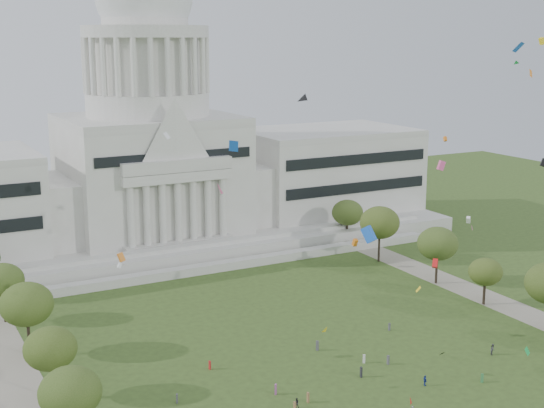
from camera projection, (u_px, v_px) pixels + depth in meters
name	position (u px, v px, depth m)	size (l,w,h in m)	color
capitol	(150.00, 161.00, 200.64)	(160.00, 64.50, 91.30)	beige
path_right	(512.00, 308.00, 155.46)	(8.00, 160.00, 0.04)	gray
row_tree_l_2	(70.00, 393.00, 99.93)	(8.42, 8.42, 11.97)	black
row_tree_l_3	(50.00, 349.00, 114.75)	(8.12, 8.12, 11.55)	black
row_tree_r_3	(485.00, 272.00, 156.15)	(7.01, 7.01, 9.98)	black
row_tree_l_4	(26.00, 304.00, 130.44)	(9.29, 9.29, 13.21)	black
row_tree_r_4	(438.00, 244.00, 169.25)	(9.19, 9.19, 13.06)	black
row_tree_l_5	(2.00, 281.00, 146.14)	(8.33, 8.33, 11.85)	black
row_tree_r_5	(380.00, 223.00, 185.89)	(9.82, 9.82, 13.96)	black
row_tree_r_6	(347.00, 213.00, 202.79)	(8.42, 8.42, 11.97)	black
person_2	(493.00, 349.00, 132.44)	(0.97, 0.60, 1.99)	#4C4C51
person_8	(296.00, 403.00, 113.53)	(0.75, 0.46, 1.55)	#26262B
person_10	(425.00, 381.00, 120.64)	(1.04, 0.57, 1.77)	navy
distant_crowd	(280.00, 404.00, 113.07)	(60.78, 36.65, 1.95)	#4C4C51
kite_swarm	(405.00, 238.00, 111.48)	(86.55, 104.25, 52.49)	orange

